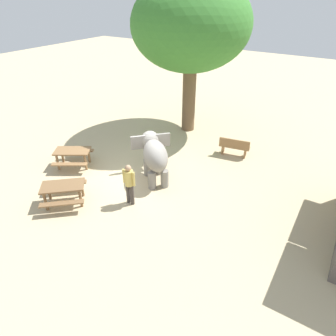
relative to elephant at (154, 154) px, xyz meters
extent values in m
plane|color=tan|center=(0.23, -0.61, -1.09)|extent=(60.00, 60.00, 0.00)
cylinder|color=gray|center=(0.01, -0.35, -0.73)|extent=(0.32, 0.32, 0.73)
cylinder|color=gray|center=(-0.35, 0.00, -0.73)|extent=(0.32, 0.32, 0.73)
cylinder|color=gray|center=(0.71, 0.37, -0.73)|extent=(0.32, 0.32, 0.73)
cylinder|color=gray|center=(0.35, 0.72, -0.73)|extent=(0.32, 0.32, 0.73)
ellipsoid|color=gray|center=(0.18, 0.18, 0.07)|extent=(1.93, 1.95, 1.09)
sphere|color=gray|center=(-0.61, -0.62, 0.21)|extent=(0.78, 0.78, 0.78)
cone|color=gray|center=(-0.81, -0.83, -0.48)|extent=(0.24, 0.24, 1.23)
cube|color=gray|center=(-0.15, -0.90, 0.21)|extent=(0.52, 0.51, 0.58)
cube|color=gray|center=(-0.89, -0.18, 0.21)|extent=(0.52, 0.51, 0.58)
cylinder|color=#3F3833|center=(1.93, 0.17, -0.68)|extent=(0.14, 0.14, 0.82)
cylinder|color=#3F3833|center=(1.92, 0.35, -0.68)|extent=(0.14, 0.14, 0.82)
cylinder|color=tan|center=(1.92, 0.26, 0.02)|extent=(0.32, 0.32, 0.58)
sphere|color=tan|center=(1.92, 0.26, 0.42)|extent=(0.22, 0.22, 0.22)
cylinder|color=tan|center=(1.93, 0.05, 0.03)|extent=(0.09, 0.09, 0.55)
cylinder|color=tan|center=(1.91, 0.47, 0.03)|extent=(0.09, 0.09, 0.55)
cylinder|color=brown|center=(-5.05, -1.24, 0.73)|extent=(0.69, 0.69, 3.66)
ellipsoid|color=#387A2D|center=(-5.05, -1.24, 4.21)|extent=(6.07, 5.56, 4.30)
cube|color=olive|center=(-3.58, 2.06, -0.64)|extent=(0.63, 1.45, 0.06)
cube|color=olive|center=(-3.41, 2.09, -0.41)|extent=(0.30, 1.39, 0.40)
cube|color=olive|center=(-3.49, 1.54, -0.88)|extent=(0.37, 0.14, 0.42)
cube|color=olive|center=(-3.67, 2.58, -0.88)|extent=(0.37, 0.14, 0.42)
cube|color=olive|center=(1.17, -3.52, -0.34)|extent=(1.48, 1.70, 0.06)
cylinder|color=olive|center=(1.76, -3.86, -0.73)|extent=(0.10, 0.10, 0.72)
cylinder|color=olive|center=(1.22, -4.20, -0.73)|extent=(0.10, 0.10, 0.72)
cylinder|color=olive|center=(1.11, -2.85, -0.73)|extent=(0.10, 0.10, 0.72)
cylinder|color=olive|center=(0.57, -3.19, -0.73)|extent=(0.10, 0.10, 0.72)
cube|color=olive|center=(1.69, -3.19, -0.65)|extent=(1.01, 1.39, 0.05)
cube|color=olive|center=(0.64, -3.86, -0.65)|extent=(1.01, 1.39, 0.05)
cube|color=brown|center=(3.19, -1.78, -0.34)|extent=(1.60, 1.65, 0.06)
cylinder|color=brown|center=(2.55, -1.55, -0.73)|extent=(0.10, 0.10, 0.72)
cylinder|color=brown|center=(3.03, -1.12, -0.73)|extent=(0.10, 0.10, 0.72)
cylinder|color=brown|center=(3.35, -2.44, -0.73)|extent=(0.10, 0.10, 0.72)
cylinder|color=brown|center=(3.83, -2.01, -0.73)|extent=(0.10, 0.10, 0.72)
cube|color=brown|center=(2.73, -2.20, -0.65)|extent=(1.18, 1.28, 0.05)
cube|color=brown|center=(3.65, -1.37, -0.65)|extent=(1.18, 1.28, 0.05)
camera|label=1|loc=(8.51, 6.08, 5.74)|focal=31.81mm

